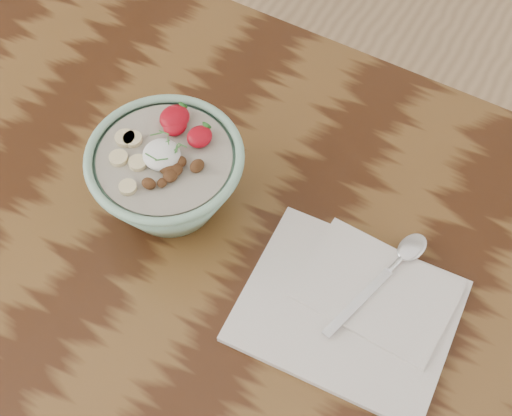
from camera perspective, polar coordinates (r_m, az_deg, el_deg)
The scene contains 4 objects.
table at distance 102.57cm, azimuth 0.49°, elevation -8.64°, with size 160.00×90.00×75.00cm.
breakfast_bowl at distance 95.38cm, azimuth -7.07°, elevation 2.60°, with size 20.65×20.65×13.41cm.
napkin at distance 93.09cm, azimuth 7.82°, elevation -7.80°, with size 27.91×23.14×1.64cm.
spoon at distance 95.43cm, azimuth 11.36°, elevation -4.15°, with size 7.34×19.67×1.04cm.
Camera 1 is at (19.28, -35.87, 159.84)cm, focal length 50.00 mm.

